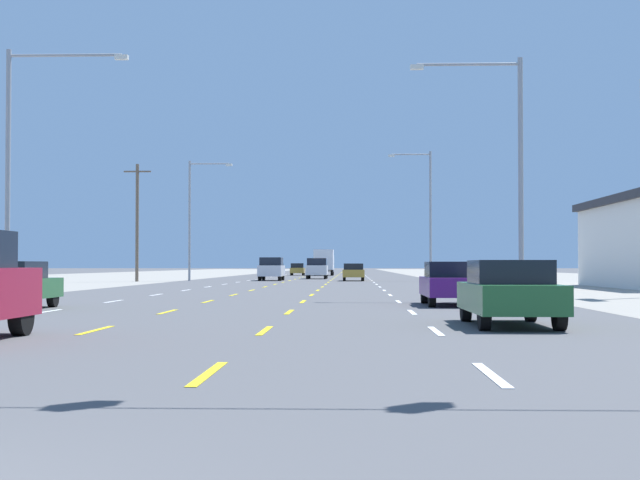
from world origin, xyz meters
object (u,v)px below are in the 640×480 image
at_px(sedan_far_left_mid, 11,285).
at_px(streetlight_left_row_1, 194,212).
at_px(sedan_far_right_midfar, 451,283).
at_px(streetlight_right_row_1, 427,207).
at_px(sedan_inner_right_far, 353,272).
at_px(hatchback_inner_left_distant_b, 298,269).
at_px(box_truck_center_turn_distant_a, 324,261).
at_px(streetlight_right_row_0, 509,158).
at_px(streetlight_left_row_0, 21,152).
at_px(suv_center_turn_farthest, 317,268).
at_px(hatchback_far_left_distant_c, 278,269).
at_px(sedan_far_right_near, 509,292).
at_px(suv_inner_left_farther, 271,269).

height_order(sedan_far_left_mid, streetlight_left_row_1, streetlight_left_row_1).
xyz_separation_m(sedan_far_right_midfar, streetlight_right_row_1, (2.98, 46.72, 5.41)).
distance_m(sedan_inner_right_far, hatchback_inner_left_distant_b, 40.05).
height_order(box_truck_center_turn_distant_a, streetlight_right_row_0, streetlight_right_row_0).
xyz_separation_m(streetlight_left_row_0, streetlight_right_row_1, (19.46, 41.53, 0.32)).
bearing_deg(streetlight_right_row_1, sedan_far_right_midfar, -93.65).
xyz_separation_m(box_truck_center_turn_distant_a, hatchback_inner_left_distant_b, (-3.39, 0.78, -1.05)).
distance_m(suv_center_turn_farthest, streetlight_left_row_1, 15.89).
relative_size(streetlight_left_row_0, streetlight_right_row_0, 1.05).
xyz_separation_m(sedan_far_right_midfar, streetlight_left_row_0, (-16.48, 5.19, 5.09)).
bearing_deg(suv_center_turn_farthest, sedan_far_left_mid, -96.50).
height_order(sedan_far_left_mid, hatchback_far_left_distant_c, hatchback_far_left_distant_c).
bearing_deg(suv_center_turn_farthest, sedan_far_right_midfar, -83.47).
xyz_separation_m(hatchback_inner_left_distant_b, streetlight_right_row_1, (13.16, -39.76, 5.38)).
xyz_separation_m(sedan_far_right_midfar, hatchback_inner_left_distant_b, (-10.19, 86.48, 0.03)).
bearing_deg(sedan_far_right_near, sedan_inner_right_far, 93.32).
distance_m(streetlight_left_row_0, streetlight_right_row_0, 19.30).
distance_m(box_truck_center_turn_distant_a, streetlight_left_row_1, 40.41).
bearing_deg(suv_center_turn_farthest, streetlight_left_row_1, -131.38).
bearing_deg(sedan_inner_right_far, sedan_far_left_mid, -101.74).
distance_m(hatchback_inner_left_distant_b, streetlight_right_row_1, 42.23).
bearing_deg(hatchback_inner_left_distant_b, box_truck_center_turn_distant_a, -12.94).
relative_size(sedan_inner_right_far, hatchback_inner_left_distant_b, 1.15).
height_order(sedan_far_left_mid, suv_inner_left_farther, suv_inner_left_farther).
relative_size(sedan_far_right_midfar, streetlight_right_row_1, 0.41).
relative_size(sedan_far_left_mid, suv_inner_left_farther, 0.92).
xyz_separation_m(sedan_inner_right_far, streetlight_right_row_0, (5.99, -41.86, 4.78)).
bearing_deg(sedan_far_right_near, sedan_far_right_midfar, 90.94).
relative_size(sedan_far_right_near, streetlight_right_row_1, 0.41).
distance_m(sedan_far_right_midfar, hatchback_far_left_distant_c, 99.09).
bearing_deg(box_truck_center_turn_distant_a, streetlight_left_row_0, -96.86).
height_order(suv_center_turn_farthest, streetlight_right_row_1, streetlight_right_row_1).
height_order(suv_center_turn_farthest, streetlight_left_row_0, streetlight_left_row_0).
height_order(streetlight_right_row_0, streetlight_left_row_1, streetlight_left_row_1).
xyz_separation_m(hatchback_far_left_distant_c, streetlight_left_row_0, (-2.84, -92.96, 5.06)).
bearing_deg(streetlight_left_row_1, suv_inner_left_farther, 12.55).
xyz_separation_m(sedan_far_left_mid, streetlight_left_row_0, (-2.83, 8.59, 5.09)).
xyz_separation_m(hatchback_far_left_distant_c, streetlight_left_row_1, (-3.03, -51.42, 5.02)).
relative_size(hatchback_inner_left_distant_b, streetlight_right_row_0, 0.41).
distance_m(sedan_inner_right_far, suv_center_turn_farthest, 11.58).
xyz_separation_m(sedan_far_right_near, box_truck_center_turn_distant_a, (-6.97, 96.18, 1.08)).
distance_m(sedan_far_left_mid, streetlight_right_row_0, 19.19).
bearing_deg(streetlight_left_row_1, suv_center_turn_farthest, 48.62).
bearing_deg(hatchback_inner_left_distant_b, hatchback_far_left_distant_c, 106.52).
bearing_deg(streetlight_right_row_1, streetlight_left_row_0, -115.11).
bearing_deg(streetlight_right_row_1, box_truck_center_turn_distant_a, 104.08).
bearing_deg(streetlight_left_row_0, box_truck_center_turn_distant_a, 83.14).
bearing_deg(suv_inner_left_farther, sedan_far_left_mid, -93.84).
bearing_deg(suv_inner_left_farther, streetlight_right_row_0, -73.16).
relative_size(suv_center_turn_farthest, streetlight_right_row_1, 0.45).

